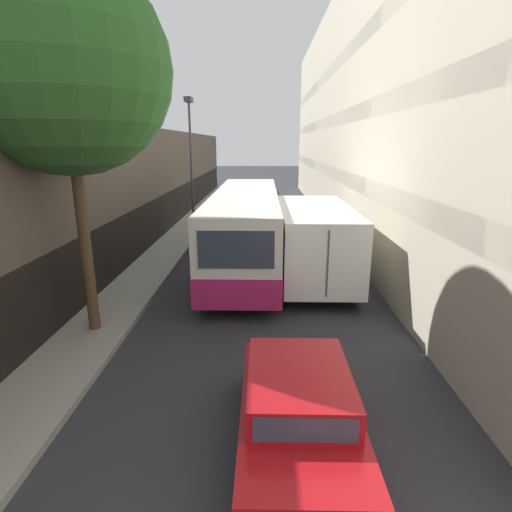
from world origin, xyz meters
TOP-DOWN VIEW (x-y plane):
  - ground_plane at (0.00, 15.00)m, footprint 150.00×150.00m
  - sidewalk_left at (-4.33, 15.00)m, footprint 1.79×60.00m
  - building_left_shopfront at (-6.33, 15.00)m, footprint 2.40×60.00m
  - building_right_apartment at (5.19, 15.00)m, footprint 2.40×60.00m
  - car_hatchback at (0.71, 4.62)m, footprint 1.86×3.96m
  - bus at (-0.60, 15.15)m, footprint 2.52×11.89m
  - box_truck at (1.95, 14.05)m, footprint 2.45×8.66m
  - street_lamp at (-3.69, 20.39)m, footprint 0.36×0.80m
  - street_tree_left at (-4.33, 8.64)m, footprint 4.79×4.79m

SIDE VIEW (x-z plane):
  - ground_plane at x=0.00m, z-range 0.00..0.00m
  - sidewalk_left at x=-4.33m, z-range 0.00..0.16m
  - car_hatchback at x=0.71m, z-range 0.01..1.40m
  - box_truck at x=1.95m, z-range 0.14..2.86m
  - bus at x=-0.60m, z-range 0.10..3.09m
  - building_left_shopfront at x=-6.33m, z-range -0.26..5.36m
  - street_lamp at x=-3.69m, z-range 1.48..8.43m
  - building_right_apartment at x=5.19m, z-range -0.03..12.98m
  - street_tree_left at x=-4.33m, z-range 2.12..10.85m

